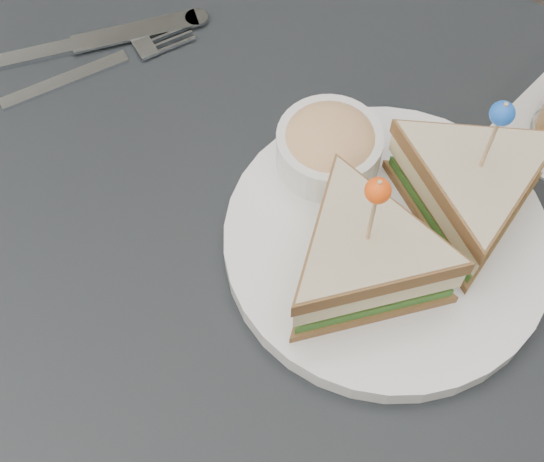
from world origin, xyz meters
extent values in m
cube|color=black|center=(0.00, 0.00, 0.73)|extent=(0.80, 0.80, 0.03)
cylinder|color=black|center=(-0.35, 0.35, 0.36)|extent=(0.04, 0.04, 0.72)
cylinder|color=white|center=(0.07, 0.08, 0.76)|extent=(0.34, 0.34, 0.02)
cylinder|color=white|center=(0.07, 0.08, 0.77)|extent=(0.34, 0.34, 0.00)
cylinder|color=tan|center=(0.08, 0.03, 0.86)|extent=(0.00, 0.00, 0.08)
sphere|color=#FD4F10|center=(0.08, 0.03, 0.89)|extent=(0.02, 0.02, 0.02)
cylinder|color=tan|center=(0.10, 0.13, 0.86)|extent=(0.00, 0.00, 0.08)
sphere|color=blue|center=(0.10, 0.13, 0.89)|extent=(0.02, 0.02, 0.02)
cylinder|color=white|center=(-0.01, 0.11, 0.78)|extent=(0.11, 0.11, 0.04)
ellipsoid|color=#E0B772|center=(-0.01, 0.11, 0.80)|extent=(0.10, 0.10, 0.03)
cube|color=silver|center=(-0.26, 0.03, 0.75)|extent=(0.06, 0.12, 0.00)
cube|color=silver|center=(-0.23, 0.11, 0.75)|extent=(0.03, 0.03, 0.00)
cube|color=#B8BFC3|center=(-0.30, 0.03, 0.75)|extent=(0.07, 0.09, 0.01)
cube|color=#B8BFC3|center=(-0.25, 0.12, 0.75)|extent=(0.09, 0.11, 0.00)
cylinder|color=#B8BFC3|center=(-0.21, 0.17, 0.75)|extent=(0.03, 0.03, 0.00)
camera|label=1|loc=(0.19, -0.21, 1.29)|focal=50.00mm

